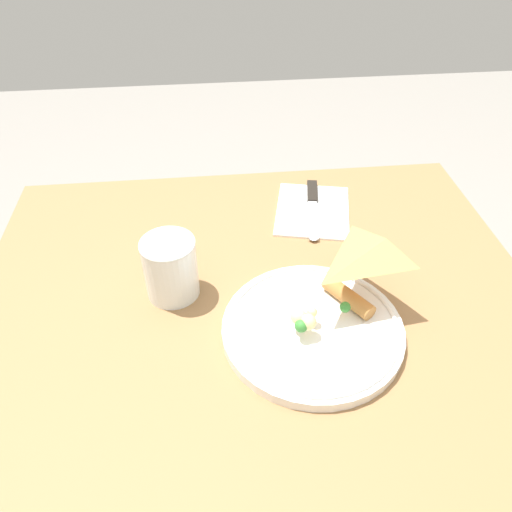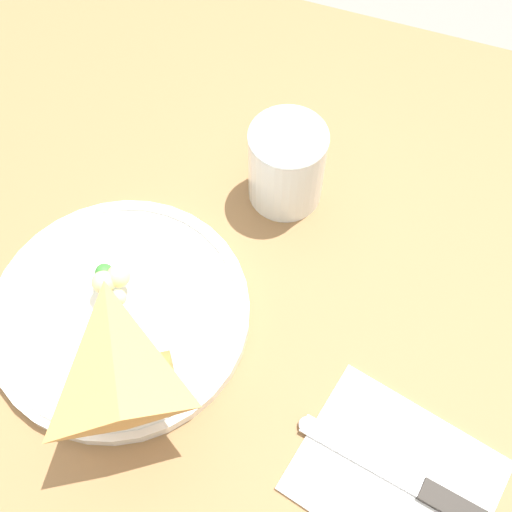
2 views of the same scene
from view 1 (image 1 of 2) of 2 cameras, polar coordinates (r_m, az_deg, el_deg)
The scene contains 5 objects.
dining_table at distance 0.76m, azimuth 1.63°, elevation -19.17°, with size 1.04×0.87×0.77m.
plate_pizza at distance 0.72m, azimuth 6.64°, elevation -7.95°, with size 0.26×0.26×0.05m.
milk_glass at distance 0.76m, azimuth -9.71°, elevation -1.51°, with size 0.08×0.08×0.10m.
napkin_folded at distance 0.95m, azimuth 6.49°, elevation 5.19°, with size 0.20×0.17×0.00m.
butter_knife at distance 0.95m, azimuth 6.50°, elevation 5.75°, with size 0.19×0.05×0.01m.
Camera 1 is at (0.38, -0.06, 1.31)m, focal length 35.00 mm.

